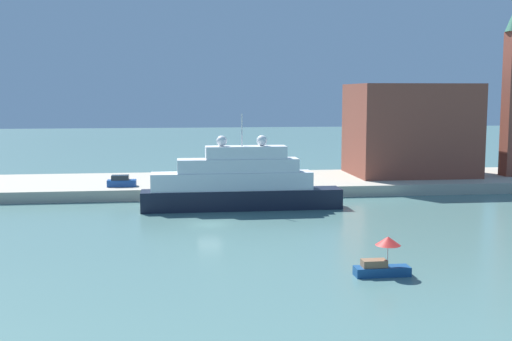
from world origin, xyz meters
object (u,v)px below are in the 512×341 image
large_yacht (239,184)px  small_motorboat (383,260)px  harbor_building (410,130)px  parked_car (121,182)px  person_figure (160,178)px  mooring_bollard (199,185)px

large_yacht → small_motorboat: 31.17m
harbor_building → parked_car: 44.30m
harbor_building → person_figure: 38.92m
harbor_building → parked_car: (-43.17, -7.65, -6.29)m
harbor_building → mooring_bollard: size_ratio=27.42×
harbor_building → person_figure: bearing=-172.7°
parked_car → small_motorboat: bearing=-60.8°
small_motorboat → mooring_bollard: size_ratio=6.52×
small_motorboat → mooring_bollard: small_motorboat is taller
small_motorboat → mooring_bollard: bearing=108.1°
large_yacht → parked_car: large_yacht is taller
harbor_building → parked_car: size_ratio=4.67×
small_motorboat → person_figure: (-17.82, 43.78, 0.98)m
large_yacht → small_motorboat: bearing=-75.0°
person_figure → mooring_bollard: bearing=-45.3°
small_motorboat → person_figure: 47.28m
small_motorboat → parked_car: size_ratio=1.11×
large_yacht → parked_car: (-14.80, 10.95, -0.93)m
parked_car → person_figure: bearing=28.7°
large_yacht → person_figure: size_ratio=15.63×
parked_car → person_figure: person_figure is taller
harbor_building → person_figure: (-38.11, -4.87, -6.24)m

